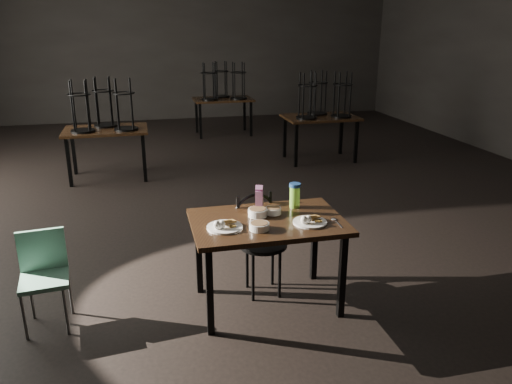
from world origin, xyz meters
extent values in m
plane|color=black|center=(0.00, 0.00, 0.00)|extent=(12.00, 12.00, 0.00)
cube|color=black|center=(0.00, 6.00, 1.60)|extent=(10.00, 0.04, 3.20)
cube|color=black|center=(-0.24, -2.71, 0.73)|extent=(1.20, 0.80, 0.04)
cube|color=black|center=(-0.76, -3.03, 0.35)|extent=(0.05, 0.05, 0.71)
cube|color=black|center=(0.28, -3.03, 0.35)|extent=(0.05, 0.05, 0.71)
cube|color=black|center=(-0.76, -2.39, 0.35)|extent=(0.05, 0.05, 0.71)
cube|color=black|center=(0.28, -2.39, 0.35)|extent=(0.05, 0.05, 0.71)
cylinder|color=white|center=(-0.60, -2.80, 0.76)|extent=(0.27, 0.27, 0.02)
cube|color=#A37E3A|center=(-0.60, -2.75, 0.82)|extent=(0.10, 0.10, 0.05)
cube|color=#A37E3A|center=(-0.57, -2.75, 0.82)|extent=(0.11, 0.11, 0.03)
ellipsoid|color=white|center=(-0.67, -2.84, 0.80)|extent=(0.05, 0.05, 0.07)
ellipsoid|color=white|center=(-0.63, -2.84, 0.80)|extent=(0.05, 0.05, 0.07)
cylinder|color=white|center=(0.06, -2.85, 0.76)|extent=(0.26, 0.26, 0.02)
cube|color=#A37E3A|center=(0.06, -2.81, 0.81)|extent=(0.10, 0.09, 0.04)
cube|color=#A37E3A|center=(0.09, -2.81, 0.81)|extent=(0.11, 0.11, 0.03)
ellipsoid|color=white|center=(-0.01, -2.89, 0.80)|extent=(0.05, 0.05, 0.06)
ellipsoid|color=white|center=(0.03, -2.89, 0.80)|extent=(0.05, 0.05, 0.06)
cylinder|color=white|center=(-0.30, -2.61, 0.78)|extent=(0.16, 0.16, 0.06)
cylinder|color=brown|center=(-0.30, -2.61, 0.80)|extent=(0.13, 0.13, 0.01)
cylinder|color=white|center=(-0.17, -2.59, 0.78)|extent=(0.13, 0.13, 0.05)
cylinder|color=brown|center=(-0.17, -2.59, 0.79)|extent=(0.11, 0.11, 0.01)
cylinder|color=white|center=(-0.36, -2.88, 0.78)|extent=(0.15, 0.15, 0.05)
cylinder|color=brown|center=(-0.36, -2.88, 0.79)|extent=(0.13, 0.13, 0.01)
cube|color=#931A75|center=(-0.27, -2.54, 0.84)|extent=(0.08, 0.08, 0.19)
cube|color=#931A75|center=(-0.27, -2.54, 0.96)|extent=(0.08, 0.08, 0.06)
cylinder|color=#92E844|center=(0.05, -2.49, 0.84)|extent=(0.10, 0.10, 0.18)
cylinder|color=navy|center=(0.05, -2.49, 0.95)|extent=(0.11, 0.11, 0.03)
ellipsoid|color=silver|center=(0.27, -2.83, 0.76)|extent=(0.04, 0.06, 0.01)
cube|color=silver|center=(0.27, -2.93, 0.75)|extent=(0.01, 0.13, 0.00)
cylinder|color=black|center=(-0.23, -2.53, 0.46)|extent=(0.41, 0.41, 0.03)
torus|color=black|center=(-0.27, -2.36, 0.66)|extent=(0.39, 0.11, 0.39)
cylinder|color=black|center=(-0.12, -2.41, 0.23)|extent=(0.03, 0.03, 0.46)
cylinder|color=black|center=(-0.35, -2.41, 0.23)|extent=(0.03, 0.03, 0.46)
cylinder|color=black|center=(-0.35, -2.64, 0.23)|extent=(0.03, 0.03, 0.46)
cylinder|color=black|center=(-0.12, -2.64, 0.23)|extent=(0.03, 0.03, 0.46)
cube|color=#6BA78E|center=(-1.95, -2.65, 0.40)|extent=(0.38, 0.38, 0.04)
cube|color=#6BA78E|center=(-1.97, -2.49, 0.58)|extent=(0.35, 0.07, 0.33)
cylinder|color=slate|center=(-2.10, -2.79, 0.20)|extent=(0.02, 0.02, 0.40)
cylinder|color=slate|center=(-1.81, -2.79, 0.20)|extent=(0.02, 0.02, 0.40)
cylinder|color=slate|center=(-2.10, -2.50, 0.20)|extent=(0.02, 0.02, 0.40)
cylinder|color=slate|center=(-1.81, -2.50, 0.20)|extent=(0.02, 0.02, 0.40)
cube|color=black|center=(-1.66, 1.29, 0.73)|extent=(1.20, 0.80, 0.04)
cube|color=black|center=(-2.18, 0.97, 0.35)|extent=(0.05, 0.05, 0.71)
cube|color=black|center=(-1.14, 0.97, 0.35)|extent=(0.05, 0.05, 0.71)
cube|color=black|center=(-2.18, 1.61, 0.35)|extent=(0.05, 0.05, 0.71)
cube|color=black|center=(-1.14, 1.61, 0.35)|extent=(0.05, 0.05, 0.71)
cylinder|color=black|center=(-1.96, 1.14, 0.77)|extent=(0.34, 0.34, 0.03)
torus|color=black|center=(-1.96, 1.14, 1.27)|extent=(0.32, 0.32, 0.02)
cylinder|color=black|center=(-1.86, 1.24, 1.13)|extent=(0.03, 0.03, 0.70)
cylinder|color=black|center=(-2.06, 1.24, 1.13)|extent=(0.03, 0.03, 0.70)
cylinder|color=black|center=(-2.06, 1.04, 1.13)|extent=(0.03, 0.03, 0.70)
cylinder|color=black|center=(-1.86, 1.04, 1.13)|extent=(0.03, 0.03, 0.70)
cylinder|color=black|center=(-1.36, 1.14, 0.77)|extent=(0.34, 0.34, 0.03)
torus|color=black|center=(-1.36, 1.14, 1.27)|extent=(0.32, 0.32, 0.02)
cylinder|color=black|center=(-1.26, 1.24, 1.13)|extent=(0.03, 0.03, 0.70)
cylinder|color=black|center=(-1.46, 1.24, 1.13)|extent=(0.03, 0.03, 0.70)
cylinder|color=black|center=(-1.46, 1.04, 1.13)|extent=(0.03, 0.03, 0.70)
cylinder|color=black|center=(-1.26, 1.04, 1.13)|extent=(0.03, 0.03, 0.70)
cylinder|color=black|center=(-1.66, 1.47, 0.77)|extent=(0.34, 0.34, 0.03)
torus|color=black|center=(-1.66, 1.47, 1.27)|extent=(0.32, 0.32, 0.02)
cylinder|color=black|center=(-1.56, 1.57, 1.13)|extent=(0.03, 0.03, 0.70)
cylinder|color=black|center=(-1.76, 1.57, 1.13)|extent=(0.03, 0.03, 0.70)
cylinder|color=black|center=(-1.76, 1.37, 1.13)|extent=(0.03, 0.03, 0.70)
cylinder|color=black|center=(-1.56, 1.37, 1.13)|extent=(0.03, 0.03, 0.70)
cube|color=black|center=(1.78, 1.54, 0.73)|extent=(1.20, 0.80, 0.04)
cube|color=black|center=(1.26, 1.22, 0.35)|extent=(0.05, 0.05, 0.71)
cube|color=black|center=(2.30, 1.22, 0.35)|extent=(0.05, 0.05, 0.71)
cube|color=black|center=(1.26, 1.86, 0.35)|extent=(0.05, 0.05, 0.71)
cube|color=black|center=(2.30, 1.86, 0.35)|extent=(0.05, 0.05, 0.71)
cylinder|color=black|center=(1.48, 1.39, 0.77)|extent=(0.34, 0.34, 0.03)
torus|color=black|center=(1.48, 1.39, 1.27)|extent=(0.32, 0.32, 0.02)
cylinder|color=black|center=(1.57, 1.49, 1.13)|extent=(0.03, 0.03, 0.70)
cylinder|color=black|center=(1.38, 1.49, 1.13)|extent=(0.03, 0.03, 0.70)
cylinder|color=black|center=(1.38, 1.29, 1.13)|extent=(0.03, 0.03, 0.70)
cylinder|color=black|center=(1.57, 1.29, 1.13)|extent=(0.03, 0.03, 0.70)
cylinder|color=black|center=(2.08, 1.39, 0.77)|extent=(0.34, 0.34, 0.03)
torus|color=black|center=(2.08, 1.39, 1.27)|extent=(0.32, 0.32, 0.02)
cylinder|color=black|center=(2.17, 1.49, 1.13)|extent=(0.03, 0.03, 0.70)
cylinder|color=black|center=(1.98, 1.49, 1.13)|extent=(0.03, 0.03, 0.70)
cylinder|color=black|center=(1.98, 1.29, 1.13)|extent=(0.03, 0.03, 0.70)
cylinder|color=black|center=(2.17, 1.29, 1.13)|extent=(0.03, 0.03, 0.70)
cylinder|color=black|center=(1.78, 1.72, 0.77)|extent=(0.34, 0.34, 0.03)
torus|color=black|center=(1.78, 1.72, 1.27)|extent=(0.32, 0.32, 0.02)
cylinder|color=black|center=(1.87, 1.82, 1.13)|extent=(0.03, 0.03, 0.70)
cylinder|color=black|center=(1.68, 1.82, 1.13)|extent=(0.03, 0.03, 0.70)
cylinder|color=black|center=(1.68, 1.62, 1.13)|extent=(0.03, 0.03, 0.70)
cylinder|color=black|center=(1.87, 1.62, 1.13)|extent=(0.03, 0.03, 0.70)
cube|color=black|center=(0.54, 3.97, 0.73)|extent=(1.20, 0.80, 0.04)
cube|color=black|center=(0.02, 3.65, 0.35)|extent=(0.05, 0.05, 0.71)
cube|color=black|center=(1.06, 3.65, 0.35)|extent=(0.05, 0.05, 0.71)
cube|color=black|center=(0.02, 4.29, 0.35)|extent=(0.05, 0.05, 0.71)
cube|color=black|center=(1.06, 4.29, 0.35)|extent=(0.05, 0.05, 0.71)
cylinder|color=black|center=(0.24, 3.82, 0.77)|extent=(0.34, 0.34, 0.03)
torus|color=black|center=(0.24, 3.82, 1.27)|extent=(0.32, 0.32, 0.02)
cylinder|color=black|center=(0.34, 3.92, 1.13)|extent=(0.03, 0.03, 0.70)
cylinder|color=black|center=(0.14, 3.92, 1.13)|extent=(0.03, 0.03, 0.70)
cylinder|color=black|center=(0.14, 3.72, 1.13)|extent=(0.03, 0.03, 0.70)
cylinder|color=black|center=(0.34, 3.72, 1.13)|extent=(0.03, 0.03, 0.70)
cylinder|color=black|center=(0.84, 3.82, 0.77)|extent=(0.34, 0.34, 0.03)
torus|color=black|center=(0.84, 3.82, 1.27)|extent=(0.32, 0.32, 0.02)
cylinder|color=black|center=(0.94, 3.92, 1.13)|extent=(0.03, 0.03, 0.70)
cylinder|color=black|center=(0.74, 3.92, 1.13)|extent=(0.03, 0.03, 0.70)
cylinder|color=black|center=(0.74, 3.72, 1.13)|extent=(0.03, 0.03, 0.70)
cylinder|color=black|center=(0.94, 3.72, 1.13)|extent=(0.03, 0.03, 0.70)
cylinder|color=black|center=(0.54, 4.15, 0.77)|extent=(0.34, 0.34, 0.03)
torus|color=black|center=(0.54, 4.15, 1.27)|extent=(0.32, 0.32, 0.02)
cylinder|color=black|center=(0.64, 4.25, 1.13)|extent=(0.03, 0.03, 0.70)
cylinder|color=black|center=(0.44, 4.25, 1.13)|extent=(0.03, 0.03, 0.70)
cylinder|color=black|center=(0.44, 4.05, 1.13)|extent=(0.03, 0.03, 0.70)
cylinder|color=black|center=(0.64, 4.05, 1.13)|extent=(0.03, 0.03, 0.70)
camera|label=1|loc=(-1.18, -6.24, 2.22)|focal=35.00mm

